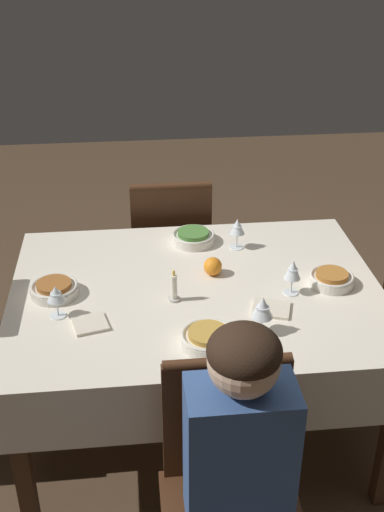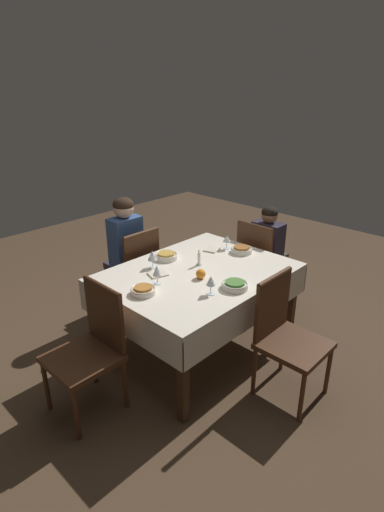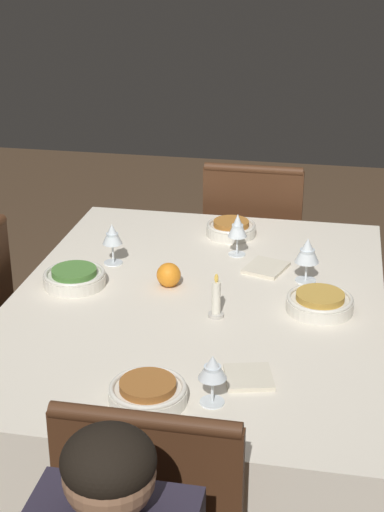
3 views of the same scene
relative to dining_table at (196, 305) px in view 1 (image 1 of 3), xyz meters
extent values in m
plane|color=#4C3826|center=(0.00, 0.00, -0.65)|extent=(8.00, 8.00, 0.00)
cube|color=silver|center=(0.00, 0.00, 0.06)|extent=(1.50, 1.14, 0.04)
cube|color=silver|center=(0.00, 0.56, -0.07)|extent=(1.50, 0.01, 0.22)
cube|color=silver|center=(0.00, -0.56, -0.07)|extent=(1.50, 0.01, 0.22)
cube|color=silver|center=(0.74, 0.00, -0.07)|extent=(0.01, 1.14, 0.22)
cube|color=silver|center=(-0.74, 0.00, -0.07)|extent=(0.01, 1.14, 0.22)
cube|color=#3D2616|center=(0.68, 0.50, -0.31)|extent=(0.06, 0.06, 0.69)
cube|color=#3D2616|center=(-0.68, 0.50, -0.31)|extent=(0.06, 0.06, 0.69)
cube|color=#3D2616|center=(-0.68, -0.50, -0.31)|extent=(0.06, 0.06, 0.69)
cube|color=#472816|center=(0.02, -0.68, 0.01)|extent=(0.40, 0.03, 0.45)
cylinder|color=#472816|center=(0.02, -0.68, 0.24)|extent=(0.39, 0.04, 0.04)
cylinder|color=#472816|center=(-0.87, 0.13, -0.45)|extent=(0.03, 0.03, 0.40)
cube|color=#472816|center=(-0.05, 0.88, -0.23)|extent=(0.44, 0.44, 0.04)
cube|color=#472816|center=(-0.05, 0.68, 0.01)|extent=(0.40, 0.03, 0.45)
cylinder|color=#472816|center=(-0.05, 0.68, 0.24)|extent=(0.39, 0.04, 0.04)
cylinder|color=#472816|center=(0.14, 1.08, -0.45)|extent=(0.03, 0.03, 0.40)
cylinder|color=#472816|center=(-0.24, 1.08, -0.45)|extent=(0.03, 0.03, 0.40)
cylinder|color=#472816|center=(0.14, 0.69, -0.45)|extent=(0.03, 0.03, 0.40)
cylinder|color=#472816|center=(-0.24, 0.69, -0.45)|extent=(0.03, 0.03, 0.40)
cylinder|color=#472816|center=(0.87, 0.12, -0.45)|extent=(0.03, 0.03, 0.40)
cube|color=#38568E|center=(0.02, -0.92, 0.09)|extent=(0.30, 0.18, 0.49)
sphere|color=beige|center=(0.02, -0.92, 0.43)|extent=(0.19, 0.19, 0.19)
ellipsoid|color=black|center=(0.02, -0.92, 0.46)|extent=(0.19, 0.19, 0.13)
cylinder|color=silver|center=(0.00, -0.37, 0.10)|extent=(0.20, 0.20, 0.04)
torus|color=silver|center=(0.00, -0.37, 0.12)|extent=(0.20, 0.20, 0.01)
cylinder|color=gold|center=(0.00, -0.37, 0.12)|extent=(0.14, 0.14, 0.02)
cylinder|color=white|center=(0.20, -0.32, 0.08)|extent=(0.07, 0.07, 0.00)
cylinder|color=white|center=(0.20, -0.32, 0.11)|extent=(0.01, 0.01, 0.06)
cone|color=white|center=(0.20, -0.32, 0.19)|extent=(0.08, 0.08, 0.08)
cylinder|color=white|center=(0.20, -0.32, 0.17)|extent=(0.05, 0.05, 0.04)
cylinder|color=silver|center=(-0.56, 0.01, 0.10)|extent=(0.19, 0.19, 0.04)
torus|color=silver|center=(-0.56, 0.01, 0.12)|extent=(0.19, 0.19, 0.01)
cylinder|color=#995B28|center=(-0.56, 0.01, 0.12)|extent=(0.14, 0.14, 0.02)
cylinder|color=white|center=(-0.54, -0.14, 0.08)|extent=(0.06, 0.06, 0.00)
cylinder|color=white|center=(-0.54, -0.14, 0.12)|extent=(0.01, 0.01, 0.07)
cone|color=white|center=(-0.54, -0.14, 0.18)|extent=(0.07, 0.07, 0.06)
cylinder|color=white|center=(-0.54, -0.14, 0.17)|extent=(0.04, 0.04, 0.03)
cylinder|color=silver|center=(0.03, 0.40, 0.10)|extent=(0.20, 0.20, 0.04)
torus|color=silver|center=(0.03, 0.40, 0.12)|extent=(0.19, 0.19, 0.01)
cylinder|color=#4C7F38|center=(0.03, 0.40, 0.12)|extent=(0.14, 0.14, 0.02)
cylinder|color=white|center=(0.22, 0.33, 0.08)|extent=(0.06, 0.06, 0.00)
cylinder|color=white|center=(0.22, 0.33, 0.12)|extent=(0.01, 0.01, 0.07)
cone|color=white|center=(0.22, 0.33, 0.19)|extent=(0.07, 0.07, 0.07)
cylinder|color=white|center=(0.22, 0.33, 0.17)|extent=(0.04, 0.04, 0.03)
cylinder|color=silver|center=(0.55, -0.03, 0.10)|extent=(0.18, 0.18, 0.04)
torus|color=silver|center=(0.55, -0.03, 0.12)|extent=(0.18, 0.18, 0.01)
cylinder|color=#B2702D|center=(0.55, -0.03, 0.12)|extent=(0.13, 0.13, 0.02)
cylinder|color=white|center=(0.37, -0.07, 0.08)|extent=(0.06, 0.06, 0.00)
cylinder|color=white|center=(0.37, -0.07, 0.11)|extent=(0.01, 0.01, 0.06)
cone|color=white|center=(0.37, -0.07, 0.19)|extent=(0.07, 0.07, 0.08)
cylinder|color=white|center=(0.37, -0.07, 0.17)|extent=(0.04, 0.04, 0.04)
cylinder|color=beige|center=(-0.10, -0.08, 0.08)|extent=(0.05, 0.05, 0.01)
cylinder|color=white|center=(-0.10, -0.08, 0.14)|extent=(0.03, 0.03, 0.10)
ellipsoid|color=#F9C64C|center=(-0.10, -0.08, 0.20)|extent=(0.01, 0.01, 0.03)
sphere|color=orange|center=(0.08, 0.10, 0.12)|extent=(0.08, 0.08, 0.08)
cube|color=beige|center=(-0.42, -0.21, 0.08)|extent=(0.15, 0.14, 0.01)
cube|color=beige|center=(0.27, -0.19, 0.08)|extent=(0.17, 0.16, 0.01)
camera|label=1|loc=(-0.25, -2.18, 1.45)|focal=45.00mm
camera|label=2|loc=(2.15, 1.98, 1.45)|focal=28.00mm
camera|label=3|loc=(-2.11, -0.40, 1.15)|focal=55.00mm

